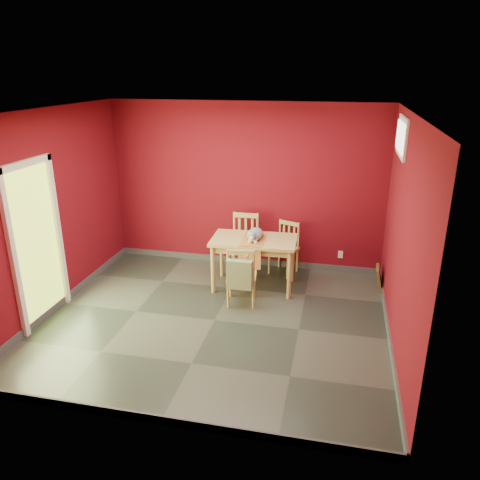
% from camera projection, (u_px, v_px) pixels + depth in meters
% --- Properties ---
extents(ground, '(4.50, 4.50, 0.00)m').
position_uv_depth(ground, '(215.00, 320.00, 6.25)').
color(ground, '#2D342D').
rests_on(ground, ground).
extents(room_shell, '(4.50, 4.50, 4.50)m').
position_uv_depth(room_shell, '(215.00, 317.00, 6.23)').
color(room_shell, '#5F0913').
rests_on(room_shell, ground).
extents(doorway, '(0.06, 1.01, 2.13)m').
position_uv_depth(doorway, '(35.00, 239.00, 5.94)').
color(doorway, '#B7D838').
rests_on(doorway, ground).
extents(window, '(0.05, 0.90, 0.50)m').
position_uv_depth(window, '(402.00, 137.00, 5.91)').
color(window, white).
rests_on(window, room_shell).
extents(outlet_plate, '(0.08, 0.02, 0.12)m').
position_uv_depth(outlet_plate, '(340.00, 254.00, 7.65)').
color(outlet_plate, silver).
rests_on(outlet_plate, room_shell).
extents(dining_table, '(1.28, 0.77, 0.78)m').
position_uv_depth(dining_table, '(254.00, 245.00, 6.97)').
color(dining_table, tan).
rests_on(dining_table, ground).
extents(table_runner, '(0.35, 0.70, 0.35)m').
position_uv_depth(table_runner, '(252.00, 245.00, 6.85)').
color(table_runner, '#BA6C30').
rests_on(table_runner, dining_table).
extents(chair_far_left, '(0.46, 0.46, 0.97)m').
position_uv_depth(chair_far_left, '(244.00, 243.00, 7.59)').
color(chair_far_left, tan).
rests_on(chair_far_left, ground).
extents(chair_far_right, '(0.51, 0.51, 0.84)m').
position_uv_depth(chair_far_right, '(285.00, 247.00, 7.59)').
color(chair_far_right, tan).
rests_on(chair_far_right, ground).
extents(chair_near, '(0.46, 0.46, 0.88)m').
position_uv_depth(chair_near, '(241.00, 275.00, 6.53)').
color(chair_near, tan).
rests_on(chair_near, ground).
extents(tote_bag, '(0.35, 0.20, 0.48)m').
position_uv_depth(tote_bag, '(239.00, 274.00, 6.30)').
color(tote_bag, '#798A58').
rests_on(tote_bag, chair_near).
extents(cat, '(0.33, 0.51, 0.23)m').
position_uv_depth(cat, '(255.00, 232.00, 6.87)').
color(cat, slate).
rests_on(cat, table_runner).
extents(picture_frame, '(0.14, 0.36, 0.36)m').
position_uv_depth(picture_frame, '(379.00, 278.00, 7.08)').
color(picture_frame, brown).
rests_on(picture_frame, ground).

